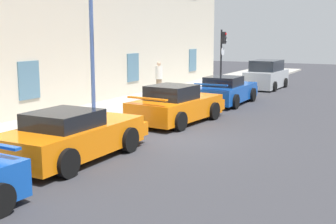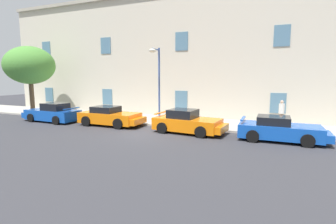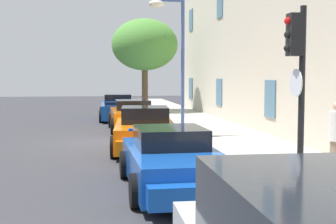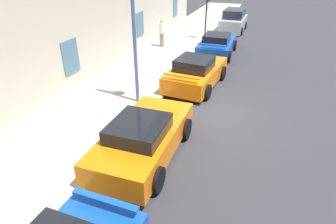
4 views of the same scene
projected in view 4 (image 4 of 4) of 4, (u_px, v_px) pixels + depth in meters
name	position (u px, v px, depth m)	size (l,w,h in m)	color
ground_plane	(208.00, 110.00, 11.92)	(80.00, 80.00, 0.00)	#333338
sidewalk	(115.00, 94.00, 13.14)	(60.00, 4.33, 0.14)	#A8A399
sportscar_yellow_flank	(146.00, 135.00, 9.09)	(4.78, 2.17, 1.39)	orange
sportscar_white_middle	(197.00, 72.00, 14.02)	(4.67, 2.47, 1.47)	orange
sportscar_tail_end	(218.00, 44.00, 18.52)	(4.68, 2.17, 1.36)	#144CB2
hatchback_parked	(234.00, 21.00, 24.08)	(4.00, 2.02, 1.77)	#B2B7BC
traffic_light	(208.00, 5.00, 20.53)	(0.44, 0.36, 3.48)	black
street_lamp	(144.00, 9.00, 10.42)	(0.44, 1.42, 5.45)	#3F5999
pedestrian_admiring	(162.00, 33.00, 19.40)	(0.43, 0.43, 1.80)	#8C7259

